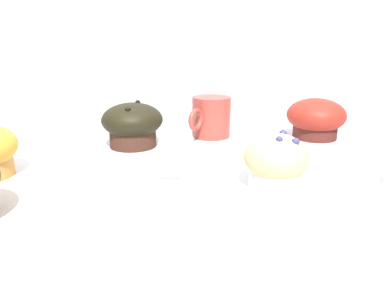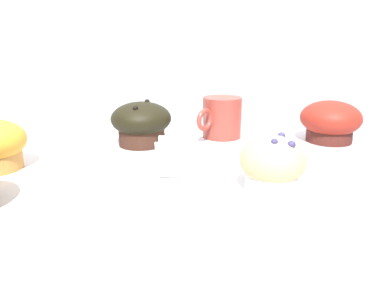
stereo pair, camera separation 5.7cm
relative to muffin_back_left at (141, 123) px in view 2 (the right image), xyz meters
name	(u,v)px [view 2 (the right image)]	position (x,y,z in m)	size (l,w,h in m)	color
wall_back	(191,111)	(0.07, 0.48, -0.07)	(3.20, 0.10, 1.80)	#B2B7BC
muffin_back_left	(141,123)	(0.00, 0.00, 0.00)	(0.12, 0.12, 0.09)	#392017
muffin_back_right	(330,121)	(0.37, 0.04, 0.00)	(0.12, 0.12, 0.08)	#481D18
muffin_back_center	(272,164)	(0.22, -0.22, -0.01)	(0.09, 0.09, 0.08)	silver
coffee_cup	(222,117)	(0.16, 0.07, 0.00)	(0.09, 0.11, 0.08)	#99382D
price_card	(174,158)	(0.08, -0.18, -0.01)	(0.05, 0.04, 0.06)	white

